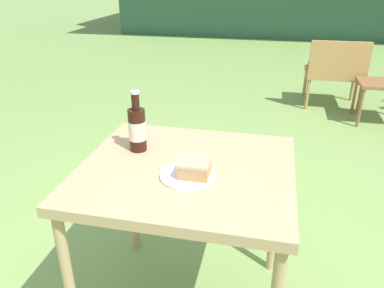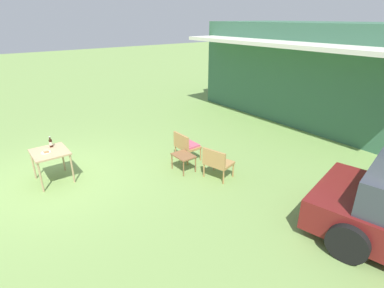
{
  "view_description": "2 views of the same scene",
  "coord_description": "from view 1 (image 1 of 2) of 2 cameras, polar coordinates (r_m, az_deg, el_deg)",
  "views": [
    {
      "loc": [
        0.29,
        -1.23,
        1.43
      ],
      "look_at": [
        0.0,
        0.1,
        0.79
      ],
      "focal_mm": 35.0,
      "sensor_mm": 36.0,
      "label": 1
    },
    {
      "loc": [
        6.73,
        -1.13,
        3.48
      ],
      "look_at": [
        1.89,
        2.54,
        0.9
      ],
      "focal_mm": 28.0,
      "sensor_mm": 36.0,
      "label": 2
    }
  ],
  "objects": [
    {
      "name": "wicker_chair_cushioned",
      "position": [
        4.46,
        20.98,
        10.63
      ],
      "size": [
        0.6,
        0.48,
        0.75
      ],
      "rotation": [
        0.0,
        0.0,
        3.15
      ],
      "color": "#B2844C",
      "rests_on": "ground_plane"
    },
    {
      "name": "cola_bottle_near",
      "position": [
        1.55,
        -8.35,
        2.36
      ],
      "size": [
        0.07,
        0.07,
        0.25
      ],
      "color": "black",
      "rests_on": "patio_table"
    },
    {
      "name": "fork",
      "position": [
        1.39,
        -1.97,
        -4.44
      ],
      "size": [
        0.17,
        0.05,
        0.01
      ],
      "color": "silver",
      "rests_on": "patio_table"
    },
    {
      "name": "patio_table",
      "position": [
        1.48,
        -0.84,
        -6.1
      ],
      "size": [
        0.81,
        0.74,
        0.74
      ],
      "color": "tan",
      "rests_on": "ground_plane"
    },
    {
      "name": "cake_on_plate",
      "position": [
        1.35,
        -0.05,
        -4.21
      ],
      "size": [
        0.2,
        0.2,
        0.07
      ],
      "color": "white",
      "rests_on": "patio_table"
    }
  ]
}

